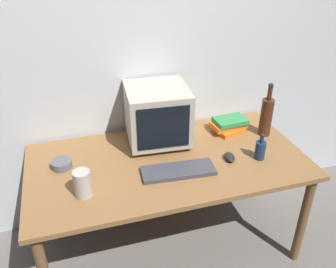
{
  "coord_description": "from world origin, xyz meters",
  "views": [
    {
      "loc": [
        -0.52,
        -1.71,
        1.93
      ],
      "look_at": [
        0.0,
        0.0,
        0.88
      ],
      "focal_mm": 38.35,
      "sensor_mm": 36.0,
      "label": 1
    }
  ],
  "objects_px": {
    "bottle_tall": "(266,116)",
    "cd_spindle": "(62,164)",
    "crt_monitor": "(157,115)",
    "metal_canister": "(82,184)",
    "bottle_short": "(260,149)",
    "book_stack": "(229,125)",
    "keyboard": "(178,171)",
    "computer_mouse": "(230,157)"
  },
  "relations": [
    {
      "from": "bottle_tall",
      "to": "cd_spindle",
      "type": "xyz_separation_m",
      "value": [
        -1.33,
        -0.0,
        -0.12
      ]
    },
    {
      "from": "crt_monitor",
      "to": "metal_canister",
      "type": "relative_size",
      "value": 2.75
    },
    {
      "from": "crt_monitor",
      "to": "bottle_short",
      "type": "relative_size",
      "value": 2.4
    },
    {
      "from": "crt_monitor",
      "to": "book_stack",
      "type": "xyz_separation_m",
      "value": [
        0.5,
        -0.02,
        -0.14
      ]
    },
    {
      "from": "keyboard",
      "to": "metal_canister",
      "type": "relative_size",
      "value": 2.8
    },
    {
      "from": "book_stack",
      "to": "keyboard",
      "type": "bearing_deg",
      "value": -143.75
    },
    {
      "from": "crt_monitor",
      "to": "keyboard",
      "type": "height_order",
      "value": "crt_monitor"
    },
    {
      "from": "bottle_tall",
      "to": "keyboard",
      "type": "bearing_deg",
      "value": -160.27
    },
    {
      "from": "bottle_short",
      "to": "metal_canister",
      "type": "height_order",
      "value": "bottle_short"
    },
    {
      "from": "crt_monitor",
      "to": "bottle_tall",
      "type": "bearing_deg",
      "value": -9.89
    },
    {
      "from": "bottle_tall",
      "to": "metal_canister",
      "type": "height_order",
      "value": "bottle_tall"
    },
    {
      "from": "bottle_short",
      "to": "cd_spindle",
      "type": "height_order",
      "value": "bottle_short"
    },
    {
      "from": "crt_monitor",
      "to": "computer_mouse",
      "type": "relative_size",
      "value": 4.13
    },
    {
      "from": "bottle_tall",
      "to": "cd_spindle",
      "type": "height_order",
      "value": "bottle_tall"
    },
    {
      "from": "bottle_short",
      "to": "book_stack",
      "type": "distance_m",
      "value": 0.36
    },
    {
      "from": "crt_monitor",
      "to": "keyboard",
      "type": "relative_size",
      "value": 0.98
    },
    {
      "from": "computer_mouse",
      "to": "bottle_tall",
      "type": "bearing_deg",
      "value": 41.67
    },
    {
      "from": "crt_monitor",
      "to": "book_stack",
      "type": "bearing_deg",
      "value": -2.3
    },
    {
      "from": "keyboard",
      "to": "bottle_short",
      "type": "bearing_deg",
      "value": 4.01
    },
    {
      "from": "bottle_tall",
      "to": "book_stack",
      "type": "distance_m",
      "value": 0.25
    },
    {
      "from": "bottle_short",
      "to": "book_stack",
      "type": "bearing_deg",
      "value": 95.8
    },
    {
      "from": "bottle_tall",
      "to": "book_stack",
      "type": "bearing_deg",
      "value": 153.85
    },
    {
      "from": "keyboard",
      "to": "bottle_short",
      "type": "relative_size",
      "value": 2.44
    },
    {
      "from": "crt_monitor",
      "to": "computer_mouse",
      "type": "height_order",
      "value": "crt_monitor"
    },
    {
      "from": "computer_mouse",
      "to": "keyboard",
      "type": "bearing_deg",
      "value": -163.56
    },
    {
      "from": "computer_mouse",
      "to": "cd_spindle",
      "type": "distance_m",
      "value": 0.99
    },
    {
      "from": "keyboard",
      "to": "book_stack",
      "type": "distance_m",
      "value": 0.6
    },
    {
      "from": "keyboard",
      "to": "book_stack",
      "type": "xyz_separation_m",
      "value": [
        0.48,
        0.35,
        0.04
      ]
    },
    {
      "from": "bottle_short",
      "to": "cd_spindle",
      "type": "bearing_deg",
      "value": 167.76
    },
    {
      "from": "computer_mouse",
      "to": "book_stack",
      "type": "distance_m",
      "value": 0.35
    },
    {
      "from": "bottle_tall",
      "to": "metal_canister",
      "type": "relative_size",
      "value": 2.47
    },
    {
      "from": "keyboard",
      "to": "bottle_tall",
      "type": "relative_size",
      "value": 1.14
    },
    {
      "from": "metal_canister",
      "to": "computer_mouse",
      "type": "bearing_deg",
      "value": 5.3
    },
    {
      "from": "bottle_tall",
      "to": "cd_spindle",
      "type": "relative_size",
      "value": 3.08
    },
    {
      "from": "computer_mouse",
      "to": "metal_canister",
      "type": "bearing_deg",
      "value": -164.09
    },
    {
      "from": "keyboard",
      "to": "bottle_short",
      "type": "height_order",
      "value": "bottle_short"
    },
    {
      "from": "crt_monitor",
      "to": "cd_spindle",
      "type": "height_order",
      "value": "crt_monitor"
    },
    {
      "from": "bottle_short",
      "to": "cd_spindle",
      "type": "distance_m",
      "value": 1.18
    },
    {
      "from": "bottle_tall",
      "to": "cd_spindle",
      "type": "distance_m",
      "value": 1.33
    },
    {
      "from": "bottle_short",
      "to": "metal_canister",
      "type": "xyz_separation_m",
      "value": [
        -1.05,
        -0.04,
        0.01
      ]
    },
    {
      "from": "crt_monitor",
      "to": "book_stack",
      "type": "height_order",
      "value": "crt_monitor"
    },
    {
      "from": "crt_monitor",
      "to": "cd_spindle",
      "type": "bearing_deg",
      "value": -168.42
    }
  ]
}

